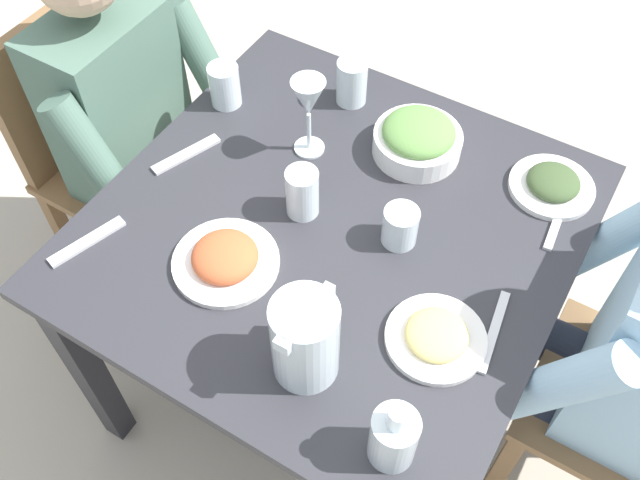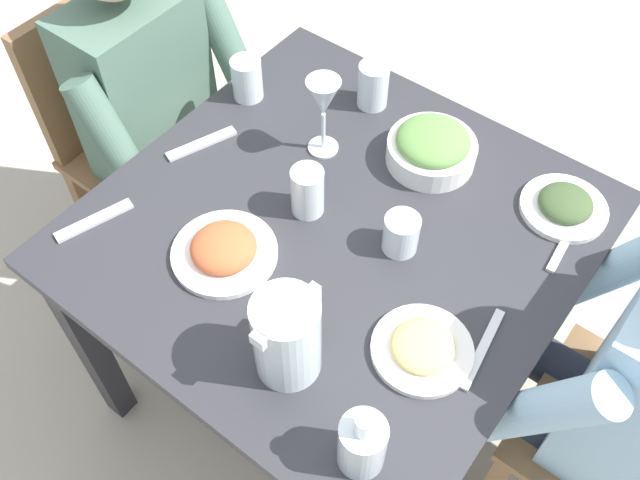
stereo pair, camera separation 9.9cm
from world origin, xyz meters
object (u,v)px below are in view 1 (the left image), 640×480
Objects in this scene: water_glass_by_pitcher at (400,226)px; plate_rice_curry at (225,259)px; salad_bowl at (418,139)px; plate_dolmas at (552,184)px; chair_far at (103,147)px; wine_glass at (308,102)px; plate_fries at (436,337)px; dining_table at (332,256)px; diner_near at (600,338)px; water_glass_far_left at (225,85)px; water_pitcher at (305,339)px; water_glass_near_left at (352,82)px; water_glass_near_right at (303,192)px; oil_carafe at (393,439)px; diner_far at (150,137)px.

plate_rice_curry is at bearing 131.25° from water_glass_by_pitcher.
plate_dolmas is at bearing -80.49° from salad_bowl.
chair_far reaches higher than plate_rice_curry.
water_glass_by_pitcher is 0.33m from wine_glass.
dining_table is at bearing 65.36° from plate_fries.
plate_dolmas is (0.23, 0.22, 0.11)m from diner_near.
diner_near is 5.95× the size of wine_glass.
water_glass_by_pitcher is (-0.16, -0.55, -0.01)m from water_glass_far_left.
water_pitcher is 0.95× the size of salad_bowl.
wine_glass is (-0.19, 0.00, 0.09)m from water_glass_near_left.
wine_glass reaches higher than plate_rice_curry.
water_glass_near_right is at bearing -16.14° from plate_rice_curry.
oil_carafe reaches higher than dining_table.
plate_fries is at bearing -110.40° from water_glass_near_right.
plate_dolmas is at bearing -42.87° from plate_rice_curry.
plate_dolmas is at bearing -2.42° from oil_carafe.
oil_carafe is at bearing -107.07° from water_pitcher.
diner_near is at bearing -95.24° from wine_glass.
water_glass_far_left is at bearing 83.10° from wine_glass.
chair_far is 4.70× the size of plate_dolmas.
diner_near is 6.14× the size of water_pitcher.
water_pitcher is 0.73m from water_glass_far_left.
wine_glass reaches higher than dining_table.
diner_near reaches higher than water_glass_far_left.
chair_far is 5.29× the size of oil_carafe.
wine_glass is at bearing 4.03° from plate_rice_curry.
water_pitcher is 1.16× the size of oil_carafe.
diner_far is 6.29× the size of plate_dolmas.
plate_rice_curry is 2.51× the size of water_glass_by_pitcher.
salad_bowl is 2.31× the size of water_glass_by_pitcher.
water_glass_by_pitcher is at bearing 25.48° from oil_carafe.
water_glass_far_left is 0.57m from water_glass_by_pitcher.
oil_carafe is at bearing 177.58° from plate_dolmas.
oil_carafe reaches higher than water_glass_by_pitcher.
water_pitcher is at bearing 72.93° from oil_carafe.
plate_rice_curry is (0.11, 0.26, -0.08)m from water_pitcher.
dining_table is 5.06× the size of plate_fries.
water_glass_by_pitcher is 0.43m from water_glass_near_left.
diner_far is 6.14× the size of water_pitcher.
water_glass_near_left is (0.28, -0.42, 0.15)m from diner_far.
water_pitcher is at bearing -147.27° from water_glass_near_right.
plate_rice_curry is at bearing 67.26° from water_pitcher.
plate_rice_curry is at bearing 69.74° from oil_carafe.
wine_glass is (0.30, 0.46, 0.13)m from plate_fries.
diner_near reaches higher than chair_far.
dining_table is 5.20× the size of plate_dolmas.
water_glass_near_right is (-0.04, 0.21, 0.01)m from water_glass_by_pitcher.
water_glass_near_left is 0.97× the size of water_glass_near_right.
water_pitcher reaches higher than salad_bowl.
water_glass_near_left is 0.57× the size of wine_glass.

